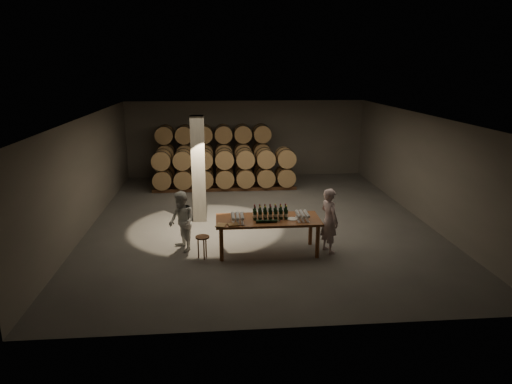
{
  "coord_description": "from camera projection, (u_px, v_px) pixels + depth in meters",
  "views": [
    {
      "loc": [
        -1.24,
        -13.24,
        4.58
      ],
      "look_at": [
        -0.15,
        -0.69,
        1.1
      ],
      "focal_mm": 32.0,
      "sensor_mm": 36.0,
      "label": 1
    }
  ],
  "objects": [
    {
      "name": "notebook_corner",
      "position": [
        221.0,
        225.0,
        10.9
      ],
      "size": [
        0.29,
        0.33,
        0.02
      ],
      "primitive_type": "cube",
      "rotation": [
        0.0,
        0.0,
        -0.26
      ],
      "color": "olive",
      "rests_on": "tasting_table"
    },
    {
      "name": "room",
      "position": [
        199.0,
        169.0,
        13.65
      ],
      "size": [
        12.0,
        12.0,
        12.0
      ],
      "color": "#54514F",
      "rests_on": "ground"
    },
    {
      "name": "plate",
      "position": [
        292.0,
        219.0,
        11.36
      ],
      "size": [
        0.27,
        0.27,
        0.02
      ],
      "primitive_type": "cylinder",
      "color": "white",
      "rests_on": "tasting_table"
    },
    {
      "name": "pen",
      "position": [
        242.0,
        225.0,
        10.91
      ],
      "size": [
        0.15,
        0.06,
        0.01
      ],
      "primitive_type": "cylinder",
      "rotation": [
        0.0,
        1.57,
        -0.31
      ],
      "color": "black",
      "rests_on": "tasting_table"
    },
    {
      "name": "barrel_stack_front",
      "position": [
        225.0,
        168.0,
        17.39
      ],
      "size": [
        5.48,
        0.95,
        1.57
      ],
      "color": "brown",
      "rests_on": "ground"
    },
    {
      "name": "person_woman",
      "position": [
        182.0,
        222.0,
        11.57
      ],
      "size": [
        0.86,
        0.94,
        1.56
      ],
      "primitive_type": "imported",
      "rotation": [
        0.0,
        0.0,
        -1.12
      ],
      "color": "silver",
      "rests_on": "ground"
    },
    {
      "name": "glass_cluster_right",
      "position": [
        302.0,
        214.0,
        11.33
      ],
      "size": [
        0.31,
        0.53,
        0.18
      ],
      "color": "silver",
      "rests_on": "tasting_table"
    },
    {
      "name": "lying_bottles",
      "position": [
        267.0,
        221.0,
        11.09
      ],
      "size": [
        0.61,
        0.08,
        0.08
      ],
      "color": "black",
      "rests_on": "tasting_table"
    },
    {
      "name": "glass_cluster_left",
      "position": [
        238.0,
        216.0,
        11.17
      ],
      "size": [
        0.31,
        0.53,
        0.19
      ],
      "color": "silver",
      "rests_on": "tasting_table"
    },
    {
      "name": "notebook_near",
      "position": [
        233.0,
        225.0,
        10.94
      ],
      "size": [
        0.28,
        0.24,
        0.03
      ],
      "primitive_type": "cube",
      "rotation": [
        0.0,
        0.0,
        0.2
      ],
      "color": "olive",
      "rests_on": "tasting_table"
    },
    {
      "name": "person_man",
      "position": [
        329.0,
        220.0,
        11.47
      ],
      "size": [
        0.6,
        0.72,
        1.67
      ],
      "primitive_type": "imported",
      "rotation": [
        0.0,
        0.0,
        1.96
      ],
      "color": "beige",
      "rests_on": "ground"
    },
    {
      "name": "tasting_table",
      "position": [
        268.0,
        223.0,
        11.43
      ],
      "size": [
        2.6,
        1.1,
        0.9
      ],
      "color": "brown",
      "rests_on": "ground"
    },
    {
      "name": "barrel_stack_back",
      "position": [
        214.0,
        152.0,
        18.6
      ],
      "size": [
        4.7,
        0.95,
        2.31
      ],
      "color": "brown",
      "rests_on": "ground"
    },
    {
      "name": "stool",
      "position": [
        203.0,
        240.0,
        11.17
      ],
      "size": [
        0.34,
        0.34,
        0.57
      ],
      "rotation": [
        0.0,
        0.0,
        0.29
      ],
      "color": "brown",
      "rests_on": "ground"
    },
    {
      "name": "bottle_cluster",
      "position": [
        270.0,
        214.0,
        11.38
      ],
      "size": [
        0.87,
        0.24,
        0.36
      ],
      "color": "black",
      "rests_on": "tasting_table"
    }
  ]
}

